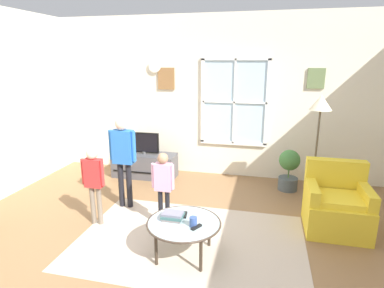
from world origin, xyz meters
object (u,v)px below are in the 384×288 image
Objects in this scene: television at (144,143)px; floor_lamp at (320,114)px; remote_near_books at (185,215)px; cup at (193,222)px; book_stack at (173,216)px; person_red_shirt at (94,177)px; tv_stand at (145,165)px; armchair at (336,206)px; coffee_table at (184,224)px; remote_near_cup at (196,227)px; person_blue_shirt at (123,152)px; person_pink_shirt at (163,181)px; potted_plant_by_window at (289,168)px.

floor_lamp is at bearing -8.99° from television.
cup is at bearing -54.67° from remote_near_books.
remote_near_books is 2.50m from floor_lamp.
cup is 0.06× the size of floor_lamp.
book_stack is 0.29m from cup.
tv_stand is at bearing 91.06° from person_red_shirt.
remote_near_books is 0.13× the size of person_red_shirt.
armchair reaches higher than coffee_table.
tv_stand is 4.96× the size of book_stack.
remote_near_books is at bearing -57.78° from television.
remote_near_cup is (1.52, -2.36, 0.20)m from tv_stand.
tv_stand is 2.81m from remote_near_cup.
person_red_shirt is 0.63m from person_blue_shirt.
remote_near_books is 0.61m from person_pink_shirt.
person_pink_shirt is at bearing 9.41° from person_red_shirt.
cup is at bearing -49.28° from person_pink_shirt.
television is at bearing 118.99° from person_pink_shirt.
armchair is 2.00m from remote_near_books.
tv_stand is 11.08× the size of cup.
person_blue_shirt is at bearing 74.55° from person_red_shirt.
remote_near_cup is 2.55m from floor_lamp.
person_blue_shirt is (0.19, -1.27, 0.63)m from tv_stand.
tv_stand is at bearing 122.48° from cup.
remote_near_books is (-0.03, 0.15, 0.03)m from coffee_table.
television reaches higher than remote_near_books.
floor_lamp reaches higher than book_stack.
remote_near_cup is (0.04, -0.03, -0.04)m from cup.
remote_near_cup is at bearing -51.56° from remote_near_books.
potted_plant_by_window reaches higher than remote_near_books.
person_blue_shirt is at bearing 137.37° from book_stack.
person_pink_shirt is at bearing 133.17° from remote_near_books.
cup is at bearing -22.79° from book_stack.
person_blue_shirt is (-1.29, 1.06, 0.40)m from cup.
coffee_table is 0.16m from cup.
coffee_table is at bearing -150.02° from armchair.
tv_stand is 2.61m from potted_plant_by_window.
remote_near_books is at bearing -121.58° from potted_plant_by_window.
cup is (1.48, -2.33, -0.20)m from television.
person_red_shirt is at bearing -170.59° from person_pink_shirt.
person_red_shirt is at bearing 162.39° from coffee_table.
armchair is at bearing 10.98° from person_red_shirt.
armchair is (3.13, -1.25, 0.10)m from tv_stand.
remote_near_cup is at bearing -18.92° from person_red_shirt.
person_blue_shirt is (-1.17, 0.99, 0.47)m from coffee_table.
remote_near_books is (0.11, 0.10, -0.03)m from book_stack.
coffee_table is at bearing -40.41° from person_blue_shirt.
armchair is 3.17m from person_red_shirt.
book_stack reaches higher than tv_stand.
floor_lamp is (0.33, -0.42, 1.01)m from potted_plant_by_window.
armchair is 6.21× the size of remote_near_books.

